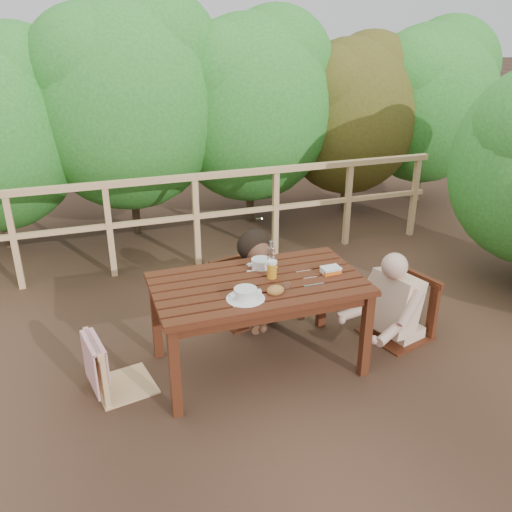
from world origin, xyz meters
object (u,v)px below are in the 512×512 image
object	(u,v)px
chair_left	(119,337)
chair_far	(245,268)
chair_right	(401,283)
diner_right	(406,266)
bread_roll	(275,290)
soup_near	(245,294)
butter_tub	(331,271)
soup_far	(261,264)
woman	(244,247)
tumbler	(286,287)
beer_glass	(272,270)
bottle	(271,257)
table	(258,325)

from	to	relation	value
chair_left	chair_far	size ratio (longest dim) A/B	0.87
chair_far	chair_right	bearing A→B (deg)	-45.60
diner_right	bread_roll	world-z (taller)	diner_right
chair_far	soup_near	size ratio (longest dim) A/B	3.62
butter_tub	chair_right	bearing A→B (deg)	3.54
chair_right	soup_far	distance (m)	1.19
woman	chair_far	bearing A→B (deg)	77.47
chair_far	soup_far	bearing A→B (deg)	-106.60
woman	chair_right	bearing A→B (deg)	133.68
chair_left	butter_tub	distance (m)	1.61
bread_roll	tumbler	distance (m)	0.09
soup_near	bread_roll	bearing A→B (deg)	1.13
chair_left	diner_right	size ratio (longest dim) A/B	0.65
beer_glass	bottle	size ratio (longest dim) A/B	0.59
beer_glass	bottle	bearing A→B (deg)	72.47
diner_right	butter_tub	xyz separation A→B (m)	(-0.71, -0.07, 0.09)
diner_right	tumbler	world-z (taller)	diner_right
soup_near	beer_glass	world-z (taller)	beer_glass
chair_far	diner_right	size ratio (longest dim) A/B	0.75
woman	bottle	xyz separation A→B (m)	(0.02, -0.62, 0.17)
soup_far	table	bearing A→B (deg)	-114.48
butter_tub	bottle	bearing A→B (deg)	152.87
table	beer_glass	world-z (taller)	beer_glass
table	chair_far	world-z (taller)	chair_far
soup_far	beer_glass	distance (m)	0.20
diner_right	soup_far	distance (m)	1.19
table	butter_tub	distance (m)	0.68
chair_right	bread_roll	xyz separation A→B (m)	(-1.19, -0.24, 0.25)
bottle	soup_near	bearing A→B (deg)	-131.20
chair_left	chair_right	world-z (taller)	chair_right
chair_left	diner_right	bearing A→B (deg)	-101.66
bottle	butter_tub	xyz separation A→B (m)	(0.41, -0.19, -0.09)
bread_roll	beer_glass	bearing A→B (deg)	75.23
chair_left	woman	xyz separation A→B (m)	(1.15, 0.71, 0.25)
soup_near	tumbler	world-z (taller)	soup_near
soup_near	woman	bearing A→B (deg)	72.82
soup_far	bottle	size ratio (longest dim) A/B	1.01
chair_far	woman	size ratio (longest dim) A/B	0.72
bread_roll	bottle	bearing A→B (deg)	74.30
chair_left	bread_roll	distance (m)	1.14
table	soup_far	world-z (taller)	soup_far
bottle	tumbler	size ratio (longest dim) A/B	3.75
woman	diner_right	world-z (taller)	woman
chair_right	beer_glass	distance (m)	1.16
chair_right	bread_roll	bearing A→B (deg)	-94.11
diner_right	soup_near	distance (m)	1.46
woman	tumbler	bearing A→B (deg)	77.84
chair_far	butter_tub	xyz separation A→B (m)	(0.42, -0.79, 0.26)
bread_roll	butter_tub	bearing A→B (deg)	18.74
bread_roll	soup_far	bearing A→B (deg)	83.65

